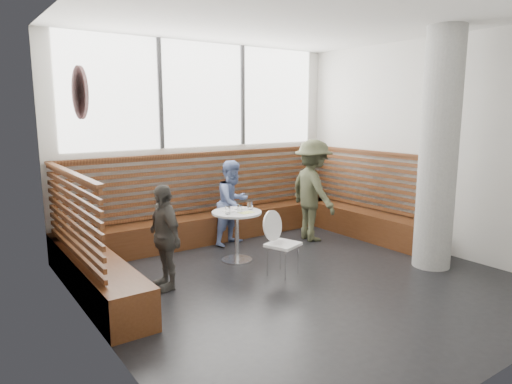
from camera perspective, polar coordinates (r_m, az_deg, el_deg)
room at (r=5.55m, az=5.94°, el=4.62°), size 5.00×5.00×3.20m
booth at (r=7.17m, az=-3.56°, el=-3.77°), size 5.00×2.50×1.44m
concrete_column at (r=6.56m, az=21.87°, el=4.79°), size 0.50×0.50×3.20m
wall_art at (r=4.71m, az=-21.17°, el=11.52°), size 0.03×0.50×0.50m
cafe_table at (r=6.50m, az=-2.42°, el=-4.22°), size 0.70×0.70×0.72m
cafe_chair at (r=6.00m, az=3.02°, el=-5.71°), size 0.40×0.40×0.84m
adult_man at (r=7.55m, az=7.11°, el=0.20°), size 0.79×1.16×1.67m
child_back at (r=7.28m, az=-2.89°, el=-1.36°), size 0.79×0.69×1.36m
child_left at (r=5.60m, az=-11.39°, el=-5.53°), size 0.31×0.75×1.28m
plate_near at (r=6.46m, az=-3.43°, el=-2.37°), size 0.19×0.19×0.01m
plate_far at (r=6.63m, az=-2.14°, el=-2.04°), size 0.20×0.20×0.01m
glass_left at (r=6.29m, az=-3.55°, el=-2.27°), size 0.07×0.07×0.11m
glass_mid at (r=6.38m, az=-2.05°, el=-2.08°), size 0.07×0.07×0.11m
glass_right at (r=6.58m, az=-0.73°, el=-1.65°), size 0.08×0.08×0.12m
menu_card at (r=6.37m, az=-1.19°, el=-2.58°), size 0.21×0.16×0.00m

